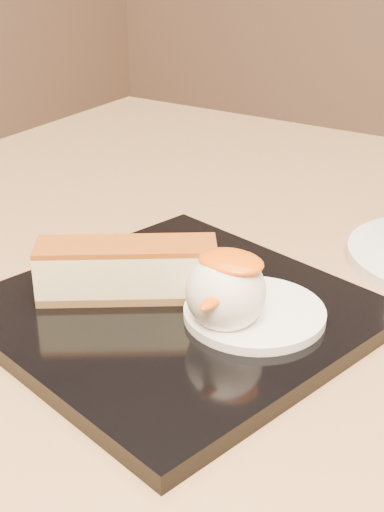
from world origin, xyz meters
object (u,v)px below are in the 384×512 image
Objects in this scene: table at (230,433)px; ice_cream_scoop at (226,292)px; dessert_plate at (176,314)px; cheesecake at (127,270)px.

table is 0.22m from ice_cream_scoop.
ice_cream_scoop reaches higher than dessert_plate.
table is 0.21m from cheesecake.
table is at bearing 115.69° from ice_cream_scoop.
cheesecake is at bearing 180.00° from ice_cream_scoop.
cheesecake is at bearing -109.42° from table.
dessert_plate reaches higher than table.
table is 3.64× the size of dessert_plate.
cheesecake is (-0.04, -0.01, 0.03)m from dessert_plate.
ice_cream_scoop reaches higher than cheesecake.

